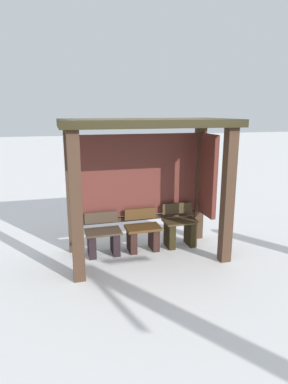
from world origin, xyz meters
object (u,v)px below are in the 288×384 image
at_px(bench_center_inside, 143,234).
at_px(bus_shelter, 149,159).
at_px(bench_right_inside, 180,230).
at_px(bench_left_inside, 103,239).

bearing_deg(bench_center_inside, bus_shelter, -53.11).
height_order(bench_center_inside, bench_right_inside, bench_right_inside).
relative_size(bench_center_inside, bench_right_inside, 0.94).
bearing_deg(bench_center_inside, bench_left_inside, 179.91).
height_order(bus_shelter, bench_left_inside, bus_shelter).
xyz_separation_m(bench_left_inside, bench_right_inside, (1.42, -0.00, 0.03)).
relative_size(bus_shelter, bench_left_inside, 3.81).
distance_m(bus_shelter, bench_right_inside, 1.49).
xyz_separation_m(bus_shelter, bench_right_inside, (0.63, 0.10, -1.35)).
height_order(bus_shelter, bench_right_inside, bus_shelter).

